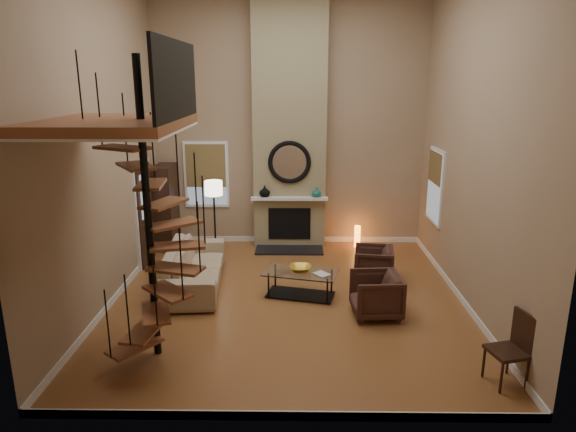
{
  "coord_description": "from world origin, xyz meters",
  "views": [
    {
      "loc": [
        0.11,
        -8.17,
        3.74
      ],
      "look_at": [
        0.0,
        0.4,
        1.4
      ],
      "focal_mm": 31.72,
      "sensor_mm": 36.0,
      "label": 1
    }
  ],
  "objects_px": {
    "armchair_far": "(380,295)",
    "floor_lamp": "(214,195)",
    "side_chair": "(514,345)",
    "hutch": "(166,207)",
    "sofa": "(194,266)",
    "armchair_near": "(377,264)",
    "coffee_table": "(300,281)",
    "accent_lamp": "(357,236)"
  },
  "relations": [
    {
      "from": "armchair_far",
      "to": "armchair_near",
      "type": "bearing_deg",
      "value": 169.64
    },
    {
      "from": "armchair_near",
      "to": "side_chair",
      "type": "relative_size",
      "value": 0.77
    },
    {
      "from": "floor_lamp",
      "to": "hutch",
      "type": "bearing_deg",
      "value": 146.09
    },
    {
      "from": "sofa",
      "to": "side_chair",
      "type": "distance_m",
      "value": 5.5
    },
    {
      "from": "hutch",
      "to": "accent_lamp",
      "type": "distance_m",
      "value": 4.36
    },
    {
      "from": "hutch",
      "to": "coffee_table",
      "type": "distance_m",
      "value": 4.04
    },
    {
      "from": "sofa",
      "to": "floor_lamp",
      "type": "bearing_deg",
      "value": -11.58
    },
    {
      "from": "accent_lamp",
      "to": "side_chair",
      "type": "xyz_separation_m",
      "value": [
        1.31,
        -5.34,
        0.28
      ]
    },
    {
      "from": "floor_lamp",
      "to": "armchair_near",
      "type": "bearing_deg",
      "value": -20.52
    },
    {
      "from": "armchair_near",
      "to": "accent_lamp",
      "type": "bearing_deg",
      "value": -168.47
    },
    {
      "from": "armchair_near",
      "to": "hutch",
      "type": "bearing_deg",
      "value": -106.21
    },
    {
      "from": "side_chair",
      "to": "hutch",
      "type": "bearing_deg",
      "value": 136.77
    },
    {
      "from": "sofa",
      "to": "armchair_far",
      "type": "relative_size",
      "value": 3.14
    },
    {
      "from": "coffee_table",
      "to": "hutch",
      "type": "bearing_deg",
      "value": 138.23
    },
    {
      "from": "armchair_far",
      "to": "coffee_table",
      "type": "bearing_deg",
      "value": -123.6
    },
    {
      "from": "armchair_near",
      "to": "accent_lamp",
      "type": "relative_size",
      "value": 1.49
    },
    {
      "from": "hutch",
      "to": "sofa",
      "type": "distance_m",
      "value": 2.52
    },
    {
      "from": "sofa",
      "to": "side_chair",
      "type": "relative_size",
      "value": 2.59
    },
    {
      "from": "sofa",
      "to": "armchair_far",
      "type": "height_order",
      "value": "sofa"
    },
    {
      "from": "armchair_far",
      "to": "sofa",
      "type": "bearing_deg",
      "value": -113.5
    },
    {
      "from": "armchair_near",
      "to": "coffee_table",
      "type": "bearing_deg",
      "value": -57.62
    },
    {
      "from": "accent_lamp",
      "to": "coffee_table",
      "type": "bearing_deg",
      "value": -115.88
    },
    {
      "from": "sofa",
      "to": "armchair_far",
      "type": "distance_m",
      "value": 3.44
    },
    {
      "from": "armchair_far",
      "to": "accent_lamp",
      "type": "bearing_deg",
      "value": 175.5
    },
    {
      "from": "sofa",
      "to": "armchair_near",
      "type": "xyz_separation_m",
      "value": [
        3.4,
        0.22,
        -0.04
      ]
    },
    {
      "from": "armchair_near",
      "to": "floor_lamp",
      "type": "height_order",
      "value": "floor_lamp"
    },
    {
      "from": "hutch",
      "to": "floor_lamp",
      "type": "bearing_deg",
      "value": -33.91
    },
    {
      "from": "coffee_table",
      "to": "floor_lamp",
      "type": "bearing_deg",
      "value": 133.79
    },
    {
      "from": "armchair_far",
      "to": "floor_lamp",
      "type": "bearing_deg",
      "value": -134.05
    },
    {
      "from": "armchair_near",
      "to": "coffee_table",
      "type": "relative_size",
      "value": 0.52
    },
    {
      "from": "armchair_near",
      "to": "side_chair",
      "type": "height_order",
      "value": "side_chair"
    },
    {
      "from": "hutch",
      "to": "armchair_far",
      "type": "xyz_separation_m",
      "value": [
        4.26,
        -3.39,
        -0.6
      ]
    },
    {
      "from": "hutch",
      "to": "armchair_far",
      "type": "relative_size",
      "value": 2.4
    },
    {
      "from": "accent_lamp",
      "to": "side_chair",
      "type": "bearing_deg",
      "value": -76.24
    },
    {
      "from": "sofa",
      "to": "side_chair",
      "type": "bearing_deg",
      "value": -127.64
    },
    {
      "from": "hutch",
      "to": "armchair_near",
      "type": "relative_size",
      "value": 2.56
    },
    {
      "from": "side_chair",
      "to": "floor_lamp",
      "type": "bearing_deg",
      "value": 134.63
    },
    {
      "from": "sofa",
      "to": "armchair_near",
      "type": "distance_m",
      "value": 3.41
    },
    {
      "from": "coffee_table",
      "to": "accent_lamp",
      "type": "xyz_separation_m",
      "value": [
        1.32,
        2.73,
        -0.03
      ]
    },
    {
      "from": "hutch",
      "to": "accent_lamp",
      "type": "xyz_separation_m",
      "value": [
        4.3,
        0.07,
        -0.7
      ]
    },
    {
      "from": "armchair_far",
      "to": "accent_lamp",
      "type": "xyz_separation_m",
      "value": [
        0.04,
        3.46,
        -0.1
      ]
    },
    {
      "from": "hutch",
      "to": "sofa",
      "type": "bearing_deg",
      "value": -65.49
    }
  ]
}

